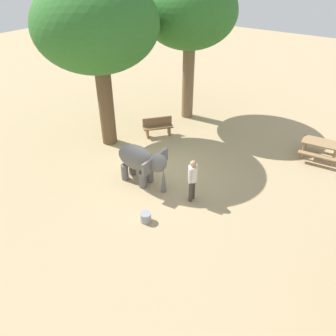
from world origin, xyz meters
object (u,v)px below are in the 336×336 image
(elephant, at_px, (141,161))
(wooden_bench, at_px, (158,126))
(shade_tree_secondary, at_px, (97,27))
(feed_bucket, at_px, (146,217))
(shade_tree_main, at_px, (190,13))
(person_handler, at_px, (193,178))
(picnic_table_near, at_px, (321,146))

(elephant, xyz_separation_m, wooden_bench, (-3.41, -1.80, -0.48))
(elephant, xyz_separation_m, shade_tree_secondary, (-1.60, -3.22, 4.02))
(elephant, distance_m, feed_bucket, 2.33)
(shade_tree_main, relative_size, wooden_bench, 5.04)
(person_handler, distance_m, shade_tree_main, 8.21)
(elephant, distance_m, wooden_bench, 3.89)
(person_handler, xyz_separation_m, shade_tree_main, (-5.91, -3.98, 4.08))
(elephant, relative_size, feed_bucket, 5.94)
(shade_tree_secondary, bearing_deg, elephant, 63.51)
(shade_tree_secondary, relative_size, picnic_table_near, 4.15)
(person_handler, relative_size, feed_bucket, 4.50)
(picnic_table_near, bearing_deg, person_handler, 56.18)
(shade_tree_secondary, distance_m, feed_bucket, 7.46)
(picnic_table_near, relative_size, feed_bucket, 4.57)
(picnic_table_near, bearing_deg, wooden_bench, 12.34)
(person_handler, distance_m, feed_bucket, 2.07)
(wooden_bench, height_order, picnic_table_near, wooden_bench)
(shade_tree_secondary, bearing_deg, shade_tree_main, 163.37)
(elephant, relative_size, shade_tree_main, 0.32)
(wooden_bench, bearing_deg, shade_tree_secondary, 1.63)
(person_handler, bearing_deg, wooden_bench, -44.18)
(person_handler, height_order, wooden_bench, person_handler)
(shade_tree_main, bearing_deg, elephant, 17.12)
(person_handler, relative_size, shade_tree_main, 0.24)
(shade_tree_main, xyz_separation_m, shade_tree_secondary, (4.49, -1.34, -0.05))
(elephant, height_order, shade_tree_main, shade_tree_main)
(shade_tree_main, distance_m, shade_tree_secondary, 4.69)
(feed_bucket, bearing_deg, picnic_table_near, 154.23)
(feed_bucket, bearing_deg, elephant, -137.77)
(wooden_bench, relative_size, picnic_table_near, 0.81)
(shade_tree_secondary, bearing_deg, person_handler, 75.09)
(feed_bucket, bearing_deg, shade_tree_secondary, -124.53)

